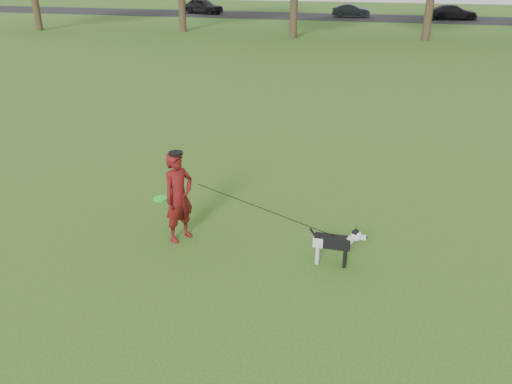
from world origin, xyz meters
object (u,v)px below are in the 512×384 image
(man, at_px, (179,197))
(car_left, at_px, (203,6))
(car_mid, at_px, (351,11))
(dog, at_px, (337,241))
(car_right, at_px, (453,12))

(man, bearing_deg, car_left, 47.74)
(man, height_order, car_mid, man)
(car_mid, bearing_deg, car_left, 87.10)
(dog, bearing_deg, car_right, 82.58)
(dog, bearing_deg, car_left, 112.85)
(man, xyz_separation_m, car_left, (-14.23, 39.80, -0.08))
(man, xyz_separation_m, car_right, (7.80, 39.80, -0.17))
(car_right, bearing_deg, man, 159.11)
(man, distance_m, car_right, 40.56)
(dog, xyz_separation_m, car_right, (5.20, 39.95, 0.20))
(man, relative_size, car_mid, 0.48)
(car_left, bearing_deg, dog, -140.85)
(man, distance_m, dog, 2.63)
(dog, bearing_deg, car_mid, 94.49)
(dog, distance_m, car_right, 40.28)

